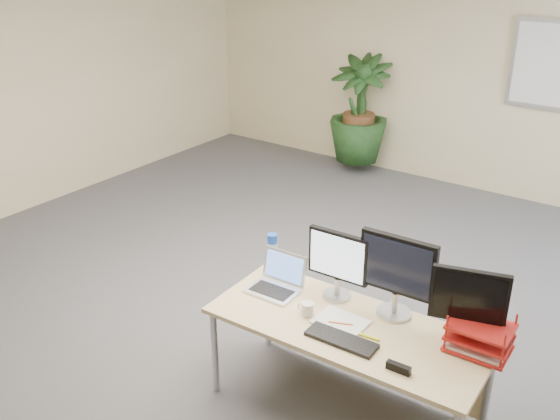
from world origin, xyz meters
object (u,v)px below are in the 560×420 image
Objects in this scene: desk at (354,336)px; floor_plant at (359,114)px; monitor_left at (338,261)px; monitor_right at (397,271)px; laptop at (278,281)px.

desk is 4.39m from floor_plant.
monitor_left is (-0.22, 0.14, 0.40)m from desk.
monitor_right reaches higher than desk.
laptop is at bearing -159.19° from monitor_left.
laptop is at bearing -68.34° from floor_plant.
monitor_right reaches higher than laptop.
monitor_left is at bearing -62.86° from floor_plant.
monitor_right reaches higher than monitor_left.
floor_plant is 2.80× the size of monitor_right.
monitor_left reaches higher than desk.
floor_plant reaches higher than laptop.
desk is 1.15× the size of floor_plant.
laptop is at bearing -167.59° from monitor_right.
laptop is (1.53, -3.85, -0.04)m from floor_plant.
monitor_right is 1.60× the size of laptop.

